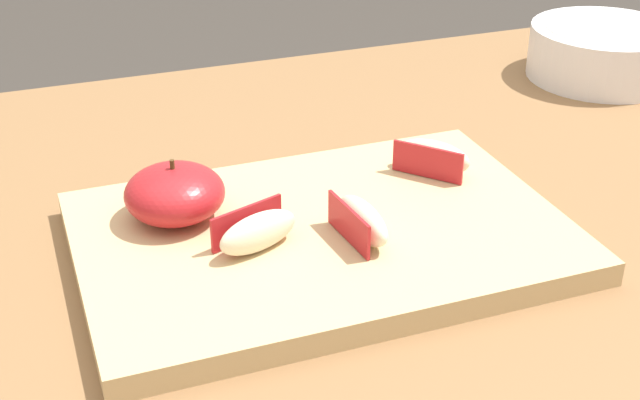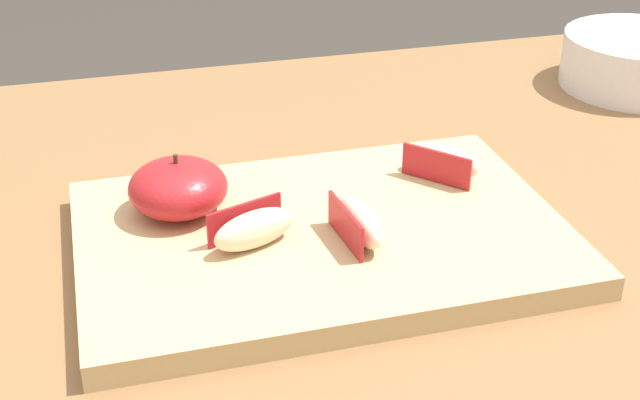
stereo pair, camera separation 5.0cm
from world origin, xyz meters
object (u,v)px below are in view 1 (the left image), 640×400
at_px(cutting_board, 320,234).
at_px(apple_half_skin_up, 175,193).
at_px(apple_wedge_left, 432,157).
at_px(ceramic_fruit_bowl, 604,51).
at_px(apple_wedge_front, 361,221).
at_px(apple_wedge_right, 257,232).

bearing_deg(cutting_board, apple_half_skin_up, 155.08).
xyz_separation_m(cutting_board, apple_half_skin_up, (-0.10, 0.05, 0.03)).
distance_m(apple_wedge_left, ceramic_fruit_bowl, 0.36).
height_order(apple_half_skin_up, apple_wedge_front, apple_half_skin_up).
bearing_deg(ceramic_fruit_bowl, apple_wedge_left, -149.06).
height_order(apple_wedge_right, apple_wedge_left, same).
xyz_separation_m(apple_wedge_front, apple_wedge_left, (0.10, 0.08, 0.00)).
relative_size(apple_half_skin_up, ceramic_fruit_bowl, 0.46).
height_order(cutting_board, ceramic_fruit_bowl, ceramic_fruit_bowl).
bearing_deg(ceramic_fruit_bowl, apple_wedge_right, -152.44).
height_order(cutting_board, apple_half_skin_up, apple_half_skin_up).
relative_size(cutting_board, apple_half_skin_up, 4.77).
height_order(apple_half_skin_up, apple_wedge_left, apple_half_skin_up).
height_order(apple_half_skin_up, apple_wedge_right, apple_half_skin_up).
bearing_deg(apple_wedge_right, ceramic_fruit_bowl, 27.56).
distance_m(cutting_board, apple_wedge_left, 0.13).
height_order(cutting_board, apple_wedge_left, apple_wedge_left).
xyz_separation_m(apple_half_skin_up, ceramic_fruit_bowl, (0.52, 0.18, -0.01)).
xyz_separation_m(apple_wedge_right, apple_wedge_left, (0.17, 0.07, 0.00)).
bearing_deg(apple_wedge_right, apple_half_skin_up, 124.64).
bearing_deg(ceramic_fruit_bowl, apple_half_skin_up, -160.60).
bearing_deg(ceramic_fruit_bowl, cutting_board, -151.41).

